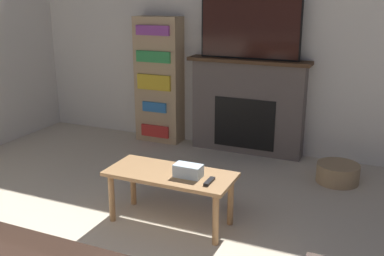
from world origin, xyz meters
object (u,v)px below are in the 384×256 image
at_px(fireplace, 247,106).
at_px(coffee_table, 170,180).
at_px(tv, 250,28).
at_px(bookshelf, 159,80).
at_px(storage_basket, 338,173).

bearing_deg(fireplace, coffee_table, -91.48).
distance_m(tv, bookshelf, 1.33).
height_order(tv, bookshelf, tv).
bearing_deg(coffee_table, bookshelf, 119.96).
relative_size(tv, bookshelf, 0.74).
bearing_deg(coffee_table, storage_basket, 50.65).
height_order(fireplace, coffee_table, fireplace).
bearing_deg(coffee_table, fireplace, 88.52).
distance_m(tv, storage_basket, 1.83).
distance_m(fireplace, tv, 0.90).
height_order(fireplace, tv, tv).
bearing_deg(coffee_table, tv, 88.50).
xyz_separation_m(tv, storage_basket, (1.12, -0.49, -1.36)).
distance_m(coffee_table, storage_basket, 1.86).
relative_size(fireplace, coffee_table, 1.36).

